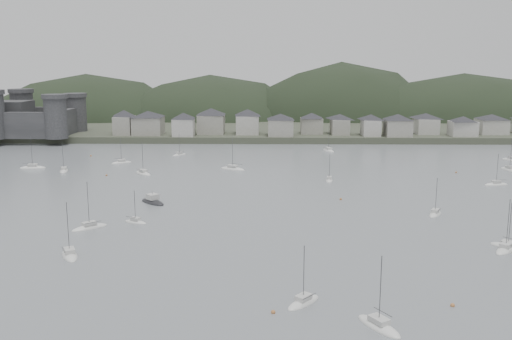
{
  "coord_description": "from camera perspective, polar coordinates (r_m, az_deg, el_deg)",
  "views": [
    {
      "loc": [
        2.52,
        -85.54,
        36.64
      ],
      "look_at": [
        0.0,
        75.0,
        6.0
      ],
      "focal_mm": 39.35,
      "sensor_mm": 36.0,
      "label": 1
    }
  ],
  "objects": [
    {
      "name": "ground",
      "position": [
        93.09,
        -0.74,
        -12.37
      ],
      "size": [
        900.0,
        900.0,
        0.0
      ],
      "primitive_type": "plane",
      "color": "slate",
      "rests_on": "ground"
    },
    {
      "name": "far_shore_land",
      "position": [
        382.17,
        0.52,
        5.53
      ],
      "size": [
        900.0,
        250.0,
        3.0
      ],
      "primitive_type": "cube",
      "color": "#383D2D",
      "rests_on": "ground"
    },
    {
      "name": "forested_ridge",
      "position": [
        358.17,
        1.26,
        3.11
      ],
      "size": [
        851.55,
        103.94,
        102.57
      ],
      "color": "black",
      "rests_on": "ground"
    },
    {
      "name": "castle",
      "position": [
        293.39,
        -23.88,
        4.86
      ],
      "size": [
        66.0,
        43.0,
        20.0
      ],
      "color": "#2F2F31",
      "rests_on": "far_shore_land"
    },
    {
      "name": "waterfront_town",
      "position": [
        274.57,
        11.01,
        4.76
      ],
      "size": [
        451.48,
        28.46,
        12.92
      ],
      "color": "gray",
      "rests_on": "far_shore_land"
    },
    {
      "name": "moored_fleet",
      "position": [
        160.56,
        -6.0,
        -2.38
      ],
      "size": [
        232.4,
        173.53,
        13.1
      ],
      "color": "silver",
      "rests_on": "ground"
    },
    {
      "name": "motor_launch_far",
      "position": [
        152.17,
        -10.46,
        -3.2
      ],
      "size": [
        8.79,
        8.9,
        4.17
      ],
      "rotation": [
        0.0,
        0.0,
        3.91
      ],
      "color": "black",
      "rests_on": "ground"
    },
    {
      "name": "mooring_buoys",
      "position": [
        147.74,
        0.22,
        -3.5
      ],
      "size": [
        173.49,
        142.98,
        0.7
      ],
      "color": "#AC6C39",
      "rests_on": "ground"
    }
  ]
}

